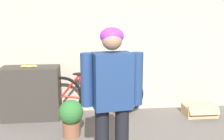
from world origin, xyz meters
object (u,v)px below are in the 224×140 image
object	(u,v)px
person	(112,91)
cardboard_box	(199,110)
potted_plant	(71,116)
bicycle	(93,94)
banana	(29,66)

from	to	relation	value
person	cardboard_box	world-z (taller)	person
potted_plant	person	bearing A→B (deg)	-63.74
bicycle	potted_plant	distance (m)	0.87
person	potted_plant	xyz separation A→B (m)	(-0.48, 0.97, -0.63)
cardboard_box	potted_plant	xyz separation A→B (m)	(-2.14, -0.57, 0.21)
bicycle	cardboard_box	distance (m)	1.84
bicycle	banana	xyz separation A→B (m)	(-1.02, -0.07, 0.52)
bicycle	banana	world-z (taller)	banana
bicycle	potted_plant	bearing A→B (deg)	-112.53
banana	potted_plant	xyz separation A→B (m)	(0.69, -0.73, -0.59)
bicycle	cardboard_box	xyz separation A→B (m)	(1.81, -0.23, -0.28)
bicycle	banana	bearing A→B (deg)	-175.79
person	bicycle	xyz separation A→B (m)	(-0.14, 1.77, -0.56)
person	bicycle	world-z (taller)	person
potted_plant	cardboard_box	bearing A→B (deg)	14.98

